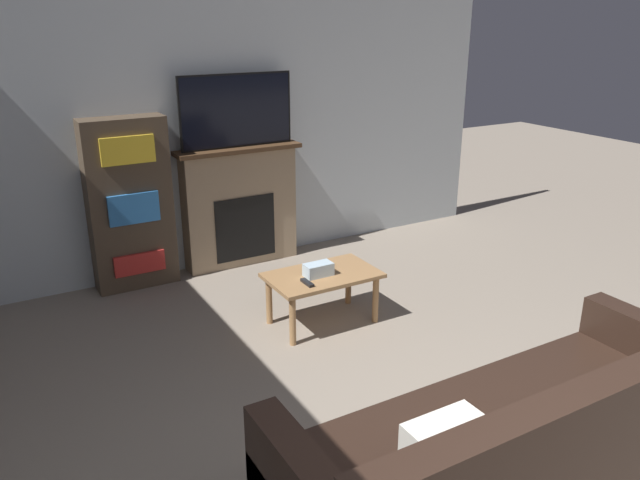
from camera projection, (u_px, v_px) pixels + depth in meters
The scene contains 8 objects.
wall_back at pixel (223, 125), 5.82m from camera, with size 5.91×0.06×2.70m.
fireplace at pixel (240, 206), 6.00m from camera, with size 1.20×0.28×1.16m.
tv at pixel (237, 111), 5.67m from camera, with size 1.09×0.03×0.67m.
couch at pixel (517, 453), 3.07m from camera, with size 2.45×0.94×0.87m.
coffee_table at pixel (322, 281), 4.87m from camera, with size 0.86×0.52×0.42m.
tissue_box at pixel (318, 270), 4.79m from camera, with size 0.22×0.12×0.10m.
remote_control at pixel (307, 283), 4.65m from camera, with size 0.04×0.15×0.02m.
bookshelf at pixel (130, 204), 5.43m from camera, with size 0.71×0.29×1.51m.
Camera 1 is at (-2.13, -1.11, 2.32)m, focal length 35.00 mm.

